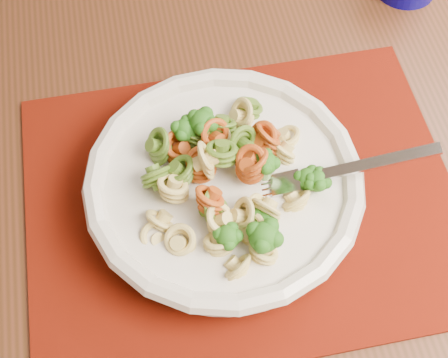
# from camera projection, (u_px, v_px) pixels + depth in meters

# --- Properties ---
(dining_table) EXTENTS (1.73, 1.46, 0.76)m
(dining_table) POSITION_uv_depth(u_px,v_px,m) (185.00, 182.00, 0.72)
(dining_table) COLOR #4C2515
(dining_table) RESTS_ON ground
(placemat) EXTENTS (0.50, 0.45, 0.00)m
(placemat) POSITION_uv_depth(u_px,v_px,m) (242.00, 200.00, 0.60)
(placemat) COLOR #621004
(placemat) RESTS_ON dining_table
(pasta_bowl) EXTENTS (0.26, 0.26, 0.05)m
(pasta_bowl) POSITION_uv_depth(u_px,v_px,m) (224.00, 185.00, 0.57)
(pasta_bowl) COLOR silver
(pasta_bowl) RESTS_ON placemat
(pasta_broccoli_heap) EXTENTS (0.22, 0.22, 0.06)m
(pasta_broccoli_heap) POSITION_uv_depth(u_px,v_px,m) (224.00, 176.00, 0.56)
(pasta_broccoli_heap) COLOR #E7D172
(pasta_broccoli_heap) RESTS_ON pasta_bowl
(fork) EXTENTS (0.18, 0.07, 0.08)m
(fork) POSITION_uv_depth(u_px,v_px,m) (285.00, 183.00, 0.55)
(fork) COLOR silver
(fork) RESTS_ON pasta_bowl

